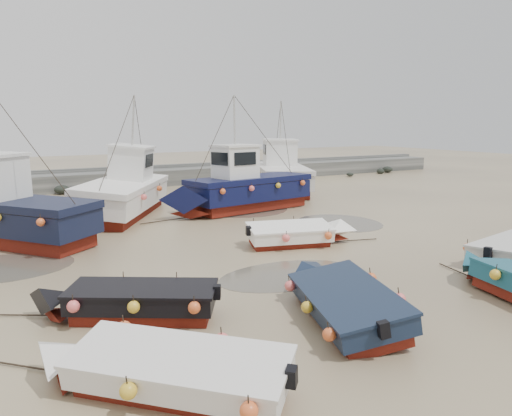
% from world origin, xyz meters
% --- Properties ---
extents(ground, '(120.00, 120.00, 0.00)m').
position_xyz_m(ground, '(0.00, 0.00, 0.00)').
color(ground, tan).
rests_on(ground, ground).
extents(seawall, '(60.00, 4.92, 1.50)m').
position_xyz_m(seawall, '(0.05, 21.99, 0.63)').
color(seawall, slate).
rests_on(seawall, ground).
extents(puddle_a, '(4.82, 4.82, 0.01)m').
position_xyz_m(puddle_a, '(-1.57, -1.98, 0.00)').
color(puddle_a, '#555043').
rests_on(puddle_a, ground).
extents(puddle_b, '(3.89, 3.89, 0.01)m').
position_xyz_m(puddle_b, '(5.19, 3.77, 0.00)').
color(puddle_b, '#555043').
rests_on(puddle_b, ground).
extents(puddle_c, '(4.53, 4.53, 0.01)m').
position_xyz_m(puddle_c, '(-9.50, 3.48, 0.00)').
color(puddle_c, '#555043').
rests_on(puddle_c, ground).
extents(puddle_d, '(5.95, 5.95, 0.01)m').
position_xyz_m(puddle_d, '(2.78, 10.48, 0.00)').
color(puddle_d, '#555043').
rests_on(puddle_d, ground).
extents(dinghy_0, '(4.95, 5.03, 1.43)m').
position_xyz_m(dinghy_0, '(-7.43, -6.73, 0.54)').
color(dinghy_0, maroon).
rests_on(dinghy_0, ground).
extents(dinghy_1, '(3.32, 6.35, 1.43)m').
position_xyz_m(dinghy_1, '(-2.22, -5.58, 0.54)').
color(dinghy_1, maroon).
rests_on(dinghy_1, ground).
extents(dinghy_4, '(5.41, 3.70, 1.43)m').
position_xyz_m(dinghy_4, '(-7.03, -3.00, 0.55)').
color(dinghy_4, maroon).
rests_on(dinghy_4, ground).
extents(dinghy_5, '(5.48, 2.66, 1.43)m').
position_xyz_m(dinghy_5, '(0.93, 1.12, 0.56)').
color(dinghy_5, maroon).
rests_on(dinghy_5, ground).
extents(cabin_boat_0, '(6.99, 8.61, 6.22)m').
position_xyz_m(cabin_boat_0, '(-9.16, 7.17, 1.35)').
color(cabin_boat_0, maroon).
rests_on(cabin_boat_0, ground).
extents(cabin_boat_1, '(7.24, 10.20, 6.22)m').
position_xyz_m(cabin_boat_1, '(-3.24, 11.13, 1.30)').
color(cabin_boat_1, maroon).
rests_on(cabin_boat_1, ground).
extents(cabin_boat_2, '(10.28, 3.83, 6.22)m').
position_xyz_m(cabin_boat_2, '(2.50, 8.98, 1.34)').
color(cabin_boat_2, maroon).
rests_on(cabin_boat_2, ground).
extents(cabin_boat_3, '(6.34, 10.34, 6.22)m').
position_xyz_m(cabin_boat_3, '(8.46, 14.37, 1.32)').
color(cabin_boat_3, maroon).
rests_on(cabin_boat_3, ground).
extents(person, '(0.75, 0.60, 1.80)m').
position_xyz_m(person, '(-4.47, 8.21, 0.00)').
color(person, '#161832').
rests_on(person, ground).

